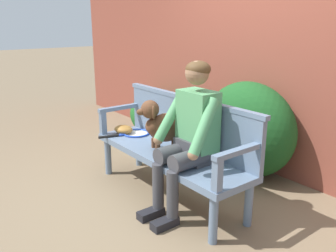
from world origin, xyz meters
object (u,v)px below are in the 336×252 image
Objects in this scene: tennis_racket at (134,133)px; baseball_glove at (124,129)px; garden_bench at (168,157)px; person_seated at (190,133)px; dog_on_bench at (162,125)px.

baseball_glove reaches higher than tennis_racket.
garden_bench is at bearing -11.93° from baseball_glove.
tennis_racket is at bearing 177.16° from person_seated.
person_seated is (0.32, -0.02, 0.33)m from garden_bench.
person_seated reaches higher than garden_bench.
garden_bench is 8.17× the size of baseball_glove.
person_seated is 6.03× the size of baseball_glove.
dog_on_bench reaches higher than baseball_glove.
person_seated is at bearing -2.84° from tennis_racket.
person_seated is 0.42m from dog_on_bench.
dog_on_bench is at bearing 178.84° from garden_bench.
dog_on_bench reaches higher than garden_bench.
dog_on_bench is (-0.42, 0.02, -0.03)m from person_seated.
baseball_glove is at bearing -176.91° from garden_bench.
garden_bench is at bearing -1.16° from dog_on_bench.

